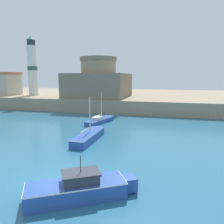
{
  "coord_description": "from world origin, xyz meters",
  "views": [
    {
      "loc": [
        7.22,
        -11.8,
        6.54
      ],
      "look_at": [
        -0.48,
        16.0,
        2.0
      ],
      "focal_mm": 35.0,
      "sensor_mm": 36.0,
      "label": 1
    }
  ],
  "objects_px": {
    "motorboat_blue_5": "(80,188)",
    "sailboat_blue_1": "(100,120)",
    "harbor_shed_near_wharf": "(1,84)",
    "sailboat_blue_0": "(89,136)",
    "lighthouse": "(32,67)",
    "fortress": "(99,82)"
  },
  "relations": [
    {
      "from": "harbor_shed_near_wharf",
      "to": "lighthouse",
      "type": "bearing_deg",
      "value": 8.36
    },
    {
      "from": "harbor_shed_near_wharf",
      "to": "sailboat_blue_1",
      "type": "bearing_deg",
      "value": -24.54
    },
    {
      "from": "sailboat_blue_1",
      "to": "harbor_shed_near_wharf",
      "type": "distance_m",
      "value": 32.44
    },
    {
      "from": "lighthouse",
      "to": "sailboat_blue_0",
      "type": "bearing_deg",
      "value": -45.48
    },
    {
      "from": "lighthouse",
      "to": "harbor_shed_near_wharf",
      "type": "relative_size",
      "value": 1.61
    },
    {
      "from": "motorboat_blue_5",
      "to": "harbor_shed_near_wharf",
      "type": "height_order",
      "value": "harbor_shed_near_wharf"
    },
    {
      "from": "motorboat_blue_5",
      "to": "harbor_shed_near_wharf",
      "type": "relative_size",
      "value": 0.72
    },
    {
      "from": "motorboat_blue_5",
      "to": "harbor_shed_near_wharf",
      "type": "distance_m",
      "value": 47.87
    },
    {
      "from": "sailboat_blue_0",
      "to": "fortress",
      "type": "height_order",
      "value": "fortress"
    },
    {
      "from": "sailboat_blue_1",
      "to": "fortress",
      "type": "distance_m",
      "value": 16.29
    },
    {
      "from": "lighthouse",
      "to": "motorboat_blue_5",
      "type": "bearing_deg",
      "value": -51.99
    },
    {
      "from": "motorboat_blue_5",
      "to": "sailboat_blue_1",
      "type": "bearing_deg",
      "value": 105.42
    },
    {
      "from": "harbor_shed_near_wharf",
      "to": "motorboat_blue_5",
      "type": "bearing_deg",
      "value": -43.51
    },
    {
      "from": "sailboat_blue_1",
      "to": "sailboat_blue_0",
      "type": "bearing_deg",
      "value": -78.91
    },
    {
      "from": "sailboat_blue_1",
      "to": "harbor_shed_near_wharf",
      "type": "height_order",
      "value": "harbor_shed_near_wharf"
    },
    {
      "from": "sailboat_blue_0",
      "to": "lighthouse",
      "type": "xyz_separation_m",
      "value": [
        -22.91,
        23.29,
        8.47
      ]
    },
    {
      "from": "sailboat_blue_0",
      "to": "lighthouse",
      "type": "height_order",
      "value": "lighthouse"
    },
    {
      "from": "lighthouse",
      "to": "fortress",
      "type": "bearing_deg",
      "value": 0.15
    },
    {
      "from": "sailboat_blue_0",
      "to": "sailboat_blue_1",
      "type": "bearing_deg",
      "value": 101.09
    },
    {
      "from": "sailboat_blue_1",
      "to": "lighthouse",
      "type": "distance_m",
      "value": 27.05
    },
    {
      "from": "harbor_shed_near_wharf",
      "to": "sailboat_blue_0",
      "type": "bearing_deg",
      "value": -35.59
    },
    {
      "from": "motorboat_blue_5",
      "to": "fortress",
      "type": "height_order",
      "value": "fortress"
    }
  ]
}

